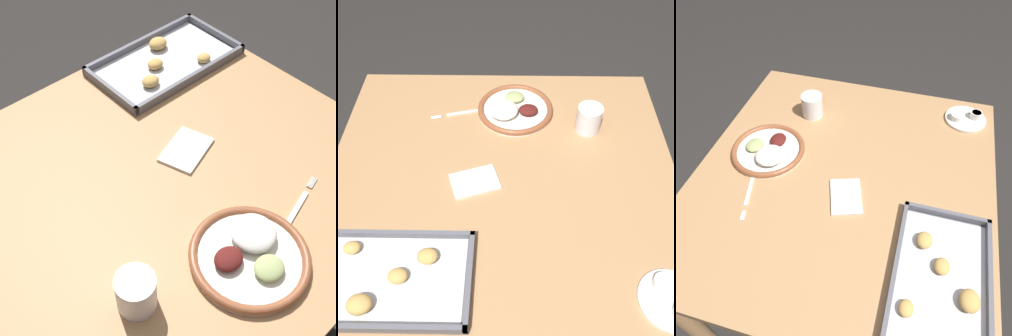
{
  "view_description": "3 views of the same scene",
  "coord_description": "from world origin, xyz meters",
  "views": [
    {
      "loc": [
        -0.5,
        -0.54,
        1.6
      ],
      "look_at": [
        -0.01,
        0.0,
        0.76
      ],
      "focal_mm": 50.0,
      "sensor_mm": 36.0,
      "label": 1
    },
    {
      "loc": [
        -0.02,
        0.74,
        1.62
      ],
      "look_at": [
        -0.01,
        0.0,
        0.76
      ],
      "focal_mm": 42.0,
      "sensor_mm": 36.0,
      "label": 2
    },
    {
      "loc": [
        0.66,
        0.19,
        1.56
      ],
      "look_at": [
        -0.01,
        0.0,
        0.76
      ],
      "focal_mm": 35.0,
      "sensor_mm": 36.0,
      "label": 3
    }
  ],
  "objects": [
    {
      "name": "napkin",
      "position": [
        0.08,
        0.03,
        0.73
      ],
      "size": [
        0.16,
        0.13,
        0.01
      ],
      "color": "white",
      "rests_on": "dining_table"
    },
    {
      "name": "fork",
      "position": [
        0.12,
        -0.27,
        0.73
      ],
      "size": [
        0.22,
        0.07,
        0.0
      ],
      "rotation": [
        0.0,
        0.0,
        0.25
      ],
      "color": "silver",
      "rests_on": "dining_table"
    },
    {
      "name": "ground_plane",
      "position": [
        0.0,
        0.0,
        0.0
      ],
      "size": [
        8.0,
        8.0,
        0.0
      ],
      "primitive_type": "plane",
      "color": "#282623"
    },
    {
      "name": "baking_tray",
      "position": [
        0.28,
        0.34,
        0.74
      ],
      "size": [
        0.44,
        0.25,
        0.04
      ],
      "color": "#595960",
      "rests_on": "dining_table"
    },
    {
      "name": "dinner_plate",
      "position": [
        -0.04,
        -0.28,
        0.74
      ],
      "size": [
        0.26,
        0.26,
        0.05
      ],
      "color": "white",
      "rests_on": "dining_table"
    },
    {
      "name": "saucer_plate",
      "position": [
        -0.4,
        0.38,
        0.74
      ],
      "size": [
        0.15,
        0.15,
        0.04
      ],
      "color": "white",
      "rests_on": "dining_table"
    },
    {
      "name": "dining_table",
      "position": [
        0.0,
        0.0,
        0.62
      ],
      "size": [
        1.04,
        0.97,
        0.73
      ],
      "color": "#AD7F51",
      "rests_on": "ground_plane"
    },
    {
      "name": "drinking_cup",
      "position": [
        -0.27,
        -0.2,
        0.78
      ],
      "size": [
        0.08,
        0.08,
        0.09
      ],
      "color": "white",
      "rests_on": "dining_table"
    }
  ]
}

